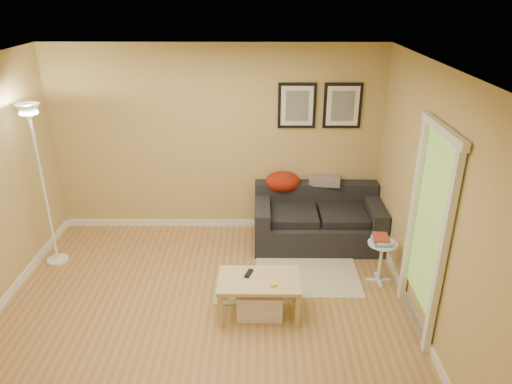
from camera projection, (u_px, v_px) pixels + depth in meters
floor at (205, 312)px, 5.11m from camera, size 4.50×4.50×0.00m
ceiling at (192, 67)px, 4.06m from camera, size 4.50×4.50×0.00m
wall_back at (216, 141)px, 6.42m from camera, size 4.50×0.00×4.50m
wall_front at (158, 348)px, 2.75m from camera, size 4.50×0.00×4.50m
wall_right at (430, 204)px, 4.57m from camera, size 0.00×4.00×4.00m
baseboard_back at (219, 223)px, 6.91m from camera, size 4.50×0.02×0.10m
baseboard_right at (412, 309)px, 5.07m from camera, size 0.02×4.00×0.10m
sofa at (318, 218)px, 6.35m from camera, size 1.70×0.90×0.75m
red_throw at (283, 182)px, 6.48m from camera, size 0.48×0.36×0.28m
plaid_throw at (325, 180)px, 6.49m from camera, size 0.45×0.32×0.10m
framed_print_left at (297, 106)px, 6.18m from camera, size 0.50×0.04×0.60m
framed_print_right at (343, 106)px, 6.18m from camera, size 0.50×0.04×0.60m
area_rug at (307, 277)px, 5.71m from camera, size 1.25×0.85×0.01m
green_runner at (244, 292)px, 5.43m from camera, size 0.70×0.50×0.01m
coffee_table at (259, 296)px, 5.01m from camera, size 0.94×0.68×0.43m
remote_control at (249, 273)px, 5.01m from camera, size 0.10×0.17×0.02m
tape_roll at (273, 285)px, 4.81m from camera, size 0.07×0.07×0.03m
storage_bin at (260, 301)px, 5.02m from camera, size 0.50×0.36×0.31m
side_table at (380, 262)px, 5.54m from camera, size 0.34×0.34×0.52m
book_stack at (381, 239)px, 5.43m from camera, size 0.26×0.30×0.08m
floor_lamp at (44, 192)px, 5.66m from camera, size 0.27×0.27×2.05m
doorway at (426, 237)px, 4.54m from camera, size 0.12×1.01×2.13m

